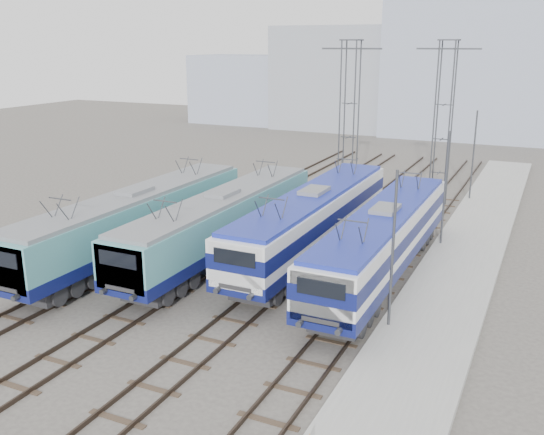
{
  "coord_description": "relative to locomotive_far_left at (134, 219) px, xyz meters",
  "views": [
    {
      "loc": [
        14.13,
        -21.33,
        11.84
      ],
      "look_at": [
        0.75,
        7.0,
        2.75
      ],
      "focal_mm": 40.0,
      "sensor_mm": 36.0,
      "label": 1
    }
  ],
  "objects": [
    {
      "name": "locomotive_center_left",
      "position": [
        4.5,
        1.97,
        -0.06
      ],
      "size": [
        2.87,
        18.14,
        3.41
      ],
      "color": "#0E1553",
      "rests_on": "ground"
    },
    {
      "name": "building_west",
      "position": [
        -7.25,
        57.23,
        4.69
      ],
      "size": [
        18.0,
        12.0,
        14.0
      ],
      "primitive_type": "cube",
      "color": "#8D939F",
      "rests_on": "ground"
    },
    {
      "name": "building_center",
      "position": [
        10.75,
        57.23,
        6.69
      ],
      "size": [
        22.0,
        14.0,
        18.0
      ],
      "primitive_type": "cube",
      "color": "#949DB4",
      "rests_on": "ground"
    },
    {
      "name": "locomotive_far_left",
      "position": [
        0.0,
        0.0,
        0.0
      ],
      "size": [
        2.95,
        18.62,
        3.5
      ],
      "color": "#0E1553",
      "rests_on": "ground"
    },
    {
      "name": "catenary_tower_west",
      "position": [
        6.75,
        17.23,
        4.33
      ],
      "size": [
        4.5,
        1.2,
        12.0
      ],
      "color": "#3F4247",
      "rests_on": "ground"
    },
    {
      "name": "building_far_west",
      "position": [
        -23.25,
        57.23,
        2.69
      ],
      "size": [
        14.0,
        10.0,
        10.0
      ],
      "primitive_type": "cube",
      "color": "#949DB4",
      "rests_on": "ground"
    },
    {
      "name": "catenary_tower_east",
      "position": [
        13.25,
        19.23,
        4.33
      ],
      "size": [
        4.5,
        1.2,
        12.0
      ],
      "color": "#3F4247",
      "rests_on": "ground"
    },
    {
      "name": "mast_mid",
      "position": [
        15.35,
        9.23,
        1.19
      ],
      "size": [
        0.12,
        0.12,
        7.0
      ],
      "primitive_type": "cylinder",
      "color": "#3F4247",
      "rests_on": "ground"
    },
    {
      "name": "mast_rear",
      "position": [
        15.35,
        21.23,
        1.19
      ],
      "size": [
        0.12,
        0.12,
        7.0
      ],
      "primitive_type": "cylinder",
      "color": "#3F4247",
      "rests_on": "ground"
    },
    {
      "name": "platform",
      "position": [
        16.95,
        3.23,
        -2.16
      ],
      "size": [
        4.0,
        70.0,
        0.3
      ],
      "primitive_type": "cube",
      "color": "#9E9E99",
      "rests_on": "ground"
    },
    {
      "name": "mast_front",
      "position": [
        15.35,
        -2.77,
        1.19
      ],
      "size": [
        0.12,
        0.12,
        7.0
      ],
      "primitive_type": "cylinder",
      "color": "#3F4247",
      "rests_on": "ground"
    },
    {
      "name": "ground",
      "position": [
        6.75,
        -4.77,
        -2.31
      ],
      "size": [
        160.0,
        160.0,
        0.0
      ],
      "primitive_type": "plane",
      "color": "#514C47"
    },
    {
      "name": "locomotive_far_right",
      "position": [
        13.5,
        2.72,
        -0.01
      ],
      "size": [
        2.85,
        18.02,
        3.39
      ],
      "color": "#0E1553",
      "rests_on": "ground"
    },
    {
      "name": "locomotive_center_right",
      "position": [
        9.0,
        4.39,
        0.05
      ],
      "size": [
        2.93,
        18.56,
        3.49
      ],
      "color": "#0E1553",
      "rests_on": "ground"
    }
  ]
}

